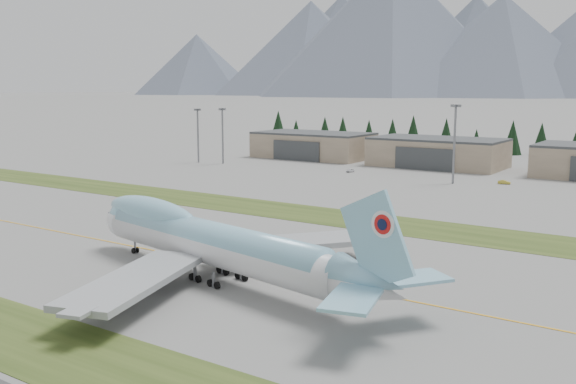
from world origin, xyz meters
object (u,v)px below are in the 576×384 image
Objects in this scene: boeing_747_freighter at (211,242)px; hangar_left at (313,145)px; hangar_center at (438,152)px; service_vehicle_b at (504,184)px; service_vehicle_a at (350,172)px.

boeing_747_freighter reaches higher than hangar_left.
hangar_center is 12.77× the size of service_vehicle_b.
boeing_747_freighter is 131.82m from service_vehicle_a.
hangar_left reaches higher than service_vehicle_a.
boeing_747_freighter is at bearing -81.31° from hangar_center.
hangar_left is 94.13m from service_vehicle_b.
hangar_left is at bearing 61.47° from service_vehicle_b.
service_vehicle_a is at bearing -120.40° from hangar_center.
hangar_center is at bearing 0.00° from hangar_left.
service_vehicle_a is (-19.25, -32.80, -5.39)m from hangar_center.
boeing_747_freighter is 175.93m from hangar_left.
hangar_center is (55.00, 0.00, 0.00)m from hangar_left.
boeing_747_freighter is 126.41m from service_vehicle_b.
hangar_center is 38.41m from service_vehicle_a.
hangar_left is 1.00× the size of hangar_center.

